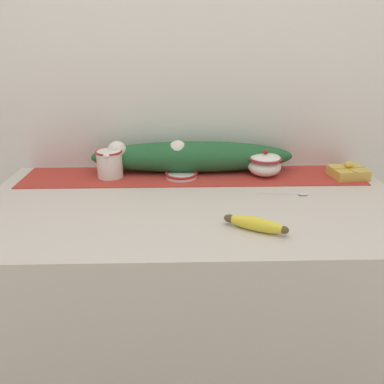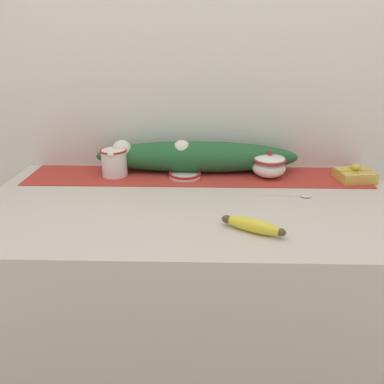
% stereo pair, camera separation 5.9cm
% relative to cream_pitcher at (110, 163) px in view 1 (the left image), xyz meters
% --- Properties ---
extents(countertop, '(1.47, 0.75, 0.89)m').
position_rel_cream_pitcher_xyz_m(countertop, '(0.33, -0.25, -0.51)').
color(countertop, beige).
rests_on(countertop, ground_plane).
extents(back_wall, '(2.27, 0.04, 2.40)m').
position_rel_cream_pitcher_xyz_m(back_wall, '(0.33, 0.15, 0.25)').
color(back_wall, silver).
rests_on(back_wall, ground_plane).
extents(table_runner, '(1.35, 0.24, 0.00)m').
position_rel_cream_pitcher_xyz_m(table_runner, '(0.33, -0.00, -0.06)').
color(table_runner, '#B23328').
rests_on(table_runner, countertop).
extents(cream_pitcher, '(0.11, 0.12, 0.11)m').
position_rel_cream_pitcher_xyz_m(cream_pitcher, '(0.00, 0.00, 0.00)').
color(cream_pitcher, white).
rests_on(cream_pitcher, countertop).
extents(sugar_bowl, '(0.13, 0.13, 0.11)m').
position_rel_cream_pitcher_xyz_m(sugar_bowl, '(0.62, -0.00, -0.01)').
color(sugar_bowl, white).
rests_on(sugar_bowl, countertop).
extents(small_dish, '(0.13, 0.13, 0.02)m').
position_rel_cream_pitcher_xyz_m(small_dish, '(0.28, -0.01, -0.05)').
color(small_dish, white).
rests_on(small_dish, countertop).
extents(banana, '(0.18, 0.12, 0.04)m').
position_rel_cream_pitcher_xyz_m(banana, '(0.50, -0.46, -0.04)').
color(banana, yellow).
rests_on(banana, countertop).
extents(spoon, '(0.18, 0.03, 0.01)m').
position_rel_cream_pitcher_xyz_m(spoon, '(0.70, -0.20, -0.06)').
color(spoon, silver).
rests_on(spoon, countertop).
extents(gift_box, '(0.15, 0.13, 0.06)m').
position_rel_cream_pitcher_xyz_m(gift_box, '(0.95, -0.03, -0.04)').
color(gift_box, gold).
rests_on(gift_box, countertop).
extents(poinsettia_garland, '(0.83, 0.14, 0.14)m').
position_rel_cream_pitcher_xyz_m(poinsettia_garland, '(0.32, 0.05, 0.01)').
color(poinsettia_garland, '#235B2D').
rests_on(poinsettia_garland, countertop).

